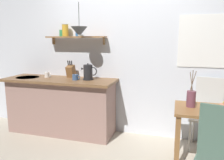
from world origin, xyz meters
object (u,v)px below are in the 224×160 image
pendant_lamp (79,31)px  twig_vase (191,99)px  dining_table (210,121)px  knife_block (71,71)px  electric_kettle (88,72)px  dining_chair_far (208,110)px  dining_chair_near (220,153)px  coffee_mug_by_sink (47,75)px  coffee_mug_spare (75,77)px

pendant_lamp → twig_vase: bearing=-8.6°
dining_table → knife_block: bearing=165.0°
electric_kettle → dining_chair_far: bearing=2.6°
dining_table → electric_kettle: 1.85m
electric_kettle → knife_block: 0.39m
dining_chair_far → pendant_lamp: bearing=-172.9°
dining_chair_far → dining_chair_near: bearing=-91.9°
knife_block → dining_chair_near: bearing=-31.8°
twig_vase → pendant_lamp: pendant_lamp is taller
electric_kettle → knife_block: knife_block is taller
dining_chair_far → coffee_mug_by_sink: bearing=-178.5°
electric_kettle → knife_block: bearing=160.5°
electric_kettle → coffee_mug_by_sink: bearing=178.7°
dining_chair_near → twig_vase: 0.86m
coffee_mug_by_sink → coffee_mug_spare: size_ratio=0.94×
twig_vase → electric_kettle: bearing=165.6°
electric_kettle → coffee_mug_by_sink: electric_kettle is taller
electric_kettle → pendant_lamp: 0.64m
coffee_mug_spare → pendant_lamp: bearing=-32.1°
electric_kettle → twig_vase: bearing=-14.4°
knife_block → pendant_lamp: (0.30, -0.28, 0.63)m
dining_chair_near → electric_kettle: (-1.73, 1.17, 0.48)m
dining_table → twig_vase: 0.34m
dining_chair_far → twig_vase: twig_vase is taller
twig_vase → coffee_mug_spare: size_ratio=3.53×
dining_table → coffee_mug_by_sink: coffee_mug_by_sink is taller
dining_chair_near → dining_chair_far: same height
dining_table → coffee_mug_by_sink: (-2.49, 0.45, 0.38)m
dining_chair_far → twig_vase: (-0.26, -0.47, 0.27)m
dining_chair_far → coffee_mug_by_sink: dining_chair_far is taller
twig_vase → dining_chair_near: bearing=-74.3°
dining_chair_far → coffee_mug_spare: size_ratio=7.85×
dining_table → electric_kettle: electric_kettle is taller
dining_table → coffee_mug_spare: (-1.93, 0.36, 0.38)m
coffee_mug_by_sink → coffee_mug_spare: 0.56m
coffee_mug_by_sink → coffee_mug_spare: (0.56, -0.09, -0.00)m
electric_kettle → coffee_mug_spare: (-0.19, -0.07, -0.07)m
twig_vase → coffee_mug_spare: 1.73m
knife_block → coffee_mug_by_sink: size_ratio=2.34×
twig_vase → coffee_mug_by_sink: (-2.26, 0.40, 0.13)m
twig_vase → knife_block: bearing=164.6°
knife_block → coffee_mug_by_sink: (-0.38, -0.11, -0.06)m
coffee_mug_spare → pendant_lamp: 0.71m
coffee_mug_spare → dining_chair_near: bearing=-29.7°
dining_chair_far → electric_kettle: 1.84m
coffee_mug_by_sink → pendant_lamp: size_ratio=0.25×
dining_chair_near → pendant_lamp: size_ratio=2.09×
electric_kettle → pendant_lamp: pendant_lamp is taller
dining_table → twig_vase: bearing=168.7°
pendant_lamp → coffee_mug_spare: bearing=147.9°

